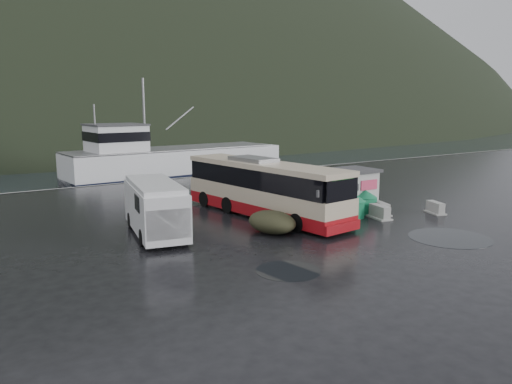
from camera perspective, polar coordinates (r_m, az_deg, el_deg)
ground at (r=27.78m, az=4.00°, el=-3.92°), size 160.00×160.00×0.00m
harbor_water at (r=132.63m, az=-26.23°, el=6.12°), size 300.00×180.00×0.02m
quay_edge at (r=45.05m, az=-11.55°, el=1.30°), size 160.00×0.60×1.50m
coach_bus at (r=30.23m, az=0.92°, el=-2.74°), size 4.51×12.69×3.51m
white_van at (r=26.55m, az=-11.35°, el=-4.75°), size 3.53×6.98×2.79m
waste_bin_left at (r=31.69m, az=12.32°, el=-2.38°), size 1.13×1.13×1.47m
waste_bin_right at (r=30.00m, az=10.88°, el=-3.03°), size 1.43×1.43×1.56m
dome_tent at (r=26.35m, az=1.84°, el=-4.67°), size 2.33×3.11×1.16m
ticket_kiosk at (r=32.34m, az=10.45°, el=-2.07°), size 3.44×2.63×2.65m
jersey_barrier_a at (r=31.53m, az=14.06°, el=-2.52°), size 1.19×1.67×0.75m
jersey_barrier_b at (r=30.43m, az=13.91°, el=-2.96°), size 1.10×1.72×0.80m
jersey_barrier_c at (r=32.86m, az=19.78°, el=-2.31°), size 1.15×1.60×0.72m
fishing_trawler at (r=54.98m, az=-9.50°, el=2.91°), size 27.18×7.55×10.75m
puddles at (r=26.80m, az=13.33°, el=-4.68°), size 13.29×15.60×0.01m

